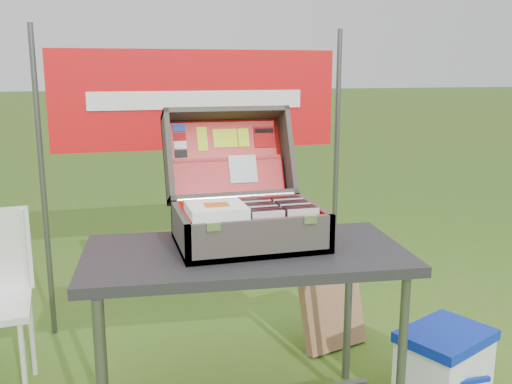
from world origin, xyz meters
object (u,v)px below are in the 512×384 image
object	(u,v)px
cooler	(444,367)
cardboard_box	(333,313)
table	(246,342)
suitcase	(245,181)

from	to	relation	value
cooler	cardboard_box	world-z (taller)	cardboard_box
table	suitcase	world-z (taller)	suitcase
table	cardboard_box	size ratio (longest dim) A/B	3.27
table	cardboard_box	world-z (taller)	table
cardboard_box	suitcase	bearing A→B (deg)	-158.49
suitcase	cooler	bearing A→B (deg)	-11.16
suitcase	cooler	size ratio (longest dim) A/B	1.46
table	cooler	xyz separation A→B (m)	(0.90, -0.05, -0.22)
suitcase	table	bearing A→B (deg)	-104.07
table	suitcase	xyz separation A→B (m)	(0.03, 0.12, 0.64)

